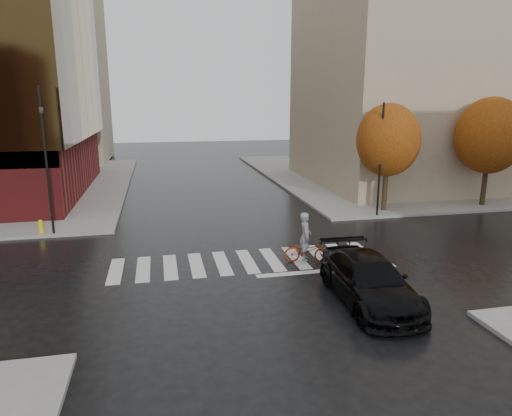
{
  "coord_description": "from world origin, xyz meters",
  "views": [
    {
      "loc": [
        -3.59,
        -17.86,
        6.82
      ],
      "look_at": [
        0.7,
        1.98,
        2.0
      ],
      "focal_mm": 32.0,
      "sensor_mm": 36.0,
      "label": 1
    }
  ],
  "objects_px": {
    "sedan": "(369,280)",
    "cyclist": "(306,245)",
    "traffic_light_nw": "(45,152)",
    "traffic_light_ne": "(381,154)",
    "fire_hydrant": "(41,226)"
  },
  "relations": [
    {
      "from": "cyclist",
      "to": "traffic_light_ne",
      "type": "bearing_deg",
      "value": -29.82
    },
    {
      "from": "cyclist",
      "to": "traffic_light_ne",
      "type": "height_order",
      "value": "traffic_light_ne"
    },
    {
      "from": "sedan",
      "to": "cyclist",
      "type": "distance_m",
      "value": 4.33
    },
    {
      "from": "traffic_light_ne",
      "to": "fire_hydrant",
      "type": "relative_size",
      "value": 9.35
    },
    {
      "from": "cyclist",
      "to": "traffic_light_nw",
      "type": "distance_m",
      "value": 13.62
    },
    {
      "from": "traffic_light_nw",
      "to": "fire_hydrant",
      "type": "relative_size",
      "value": 10.51
    },
    {
      "from": "traffic_light_nw",
      "to": "traffic_light_ne",
      "type": "height_order",
      "value": "traffic_light_nw"
    },
    {
      "from": "traffic_light_nw",
      "to": "traffic_light_ne",
      "type": "distance_m",
      "value": 18.01
    },
    {
      "from": "sedan",
      "to": "traffic_light_ne",
      "type": "bearing_deg",
      "value": 63.94
    },
    {
      "from": "sedan",
      "to": "traffic_light_nw",
      "type": "relative_size",
      "value": 0.74
    },
    {
      "from": "sedan",
      "to": "traffic_light_nw",
      "type": "bearing_deg",
      "value": 141.11
    },
    {
      "from": "sedan",
      "to": "traffic_light_ne",
      "type": "relative_size",
      "value": 0.84
    },
    {
      "from": "sedan",
      "to": "cyclist",
      "type": "xyz_separation_m",
      "value": [
        -0.83,
        4.25,
        -0.04
      ]
    },
    {
      "from": "sedan",
      "to": "traffic_light_ne",
      "type": "distance_m",
      "value": 12.47
    },
    {
      "from": "sedan",
      "to": "cyclist",
      "type": "bearing_deg",
      "value": 103.18
    }
  ]
}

